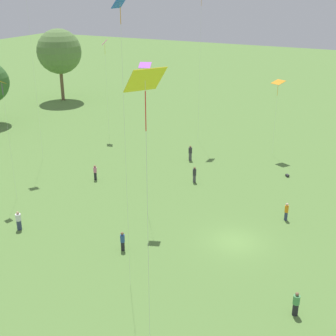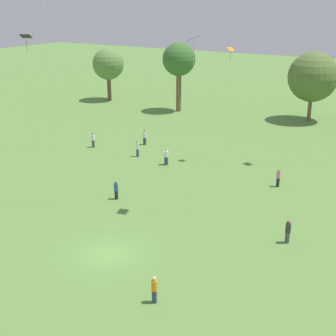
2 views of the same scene
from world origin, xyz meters
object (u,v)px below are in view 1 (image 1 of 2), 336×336
person_4 (286,212)px  kite_3 (105,46)px  person_1 (95,173)px  person_0 (194,175)px  kite_2 (3,91)px  kite_5 (145,94)px  person_8 (296,304)px  kite_4 (145,72)px  kite_7 (121,21)px  person_5 (123,241)px  person_2 (19,221)px  picnic_bag_0 (287,176)px  kite_0 (278,84)px  person_11 (190,153)px

person_4 → kite_3: kite_3 is taller
person_1 → kite_3: size_ratio=0.13×
person_0 → kite_2: size_ratio=0.15×
person_1 → kite_5: (-23.39, -19.19, 15.21)m
person_1 → person_4: bearing=-154.7°
person_4 → person_8: bearing=22.3°
person_1 → kite_4: (-4.19, -8.58, 11.98)m
kite_3 → kite_5: (-37.66, -26.70, 4.20)m
person_0 → kite_7: kite_7 is taller
person_5 → person_8: bearing=-35.6°
kite_3 → person_5: bearing=49.6°
person_5 → kite_5: kite_5 is taller
person_2 → person_5: bearing=-20.1°
person_0 → kite_4: kite_4 is taller
picnic_bag_0 → person_5: bearing=158.1°
person_5 → kite_0: bearing=51.0°
person_0 → person_11: person_11 is taller
person_0 → kite_3: bearing=-44.4°
person_2 → kite_0: (27.77, -14.61, 7.84)m
person_0 → person_5: (-14.74, -0.20, -0.05)m
person_11 → kite_0: 12.90m
person_2 → picnic_bag_0: 28.03m
person_1 → person_4: person_1 is taller
kite_2 → kite_5: size_ratio=0.68×
kite_0 → person_0: bearing=-40.4°
person_5 → kite_3: (24.95, 17.39, 11.04)m
person_11 → kite_0: size_ratio=0.20×
person_1 → kite_3: (14.26, 7.51, 11.01)m
kite_0 → kite_7: 31.77m
kite_5 → picnic_bag_0: 36.89m
kite_0 → picnic_bag_0: bearing=10.8°
kite_5 → kite_4: bearing=-71.7°
person_1 → picnic_bag_0: size_ratio=3.29×
person_0 → kite_4: (-8.25, 1.10, 11.96)m
person_4 → person_8: size_ratio=0.98×
person_8 → kite_7: kite_7 is taller
person_4 → kite_3: size_ratio=0.13×
person_11 → kite_4: bearing=-135.9°
person_2 → kite_0: kite_0 is taller
person_8 → person_1: bearing=38.5°
kite_5 → person_11: bearing=-80.0°
kite_2 → kite_3: (21.41, 3.20, 1.26)m
person_5 → picnic_bag_0: person_5 is taller
person_11 → kite_2: bearing=-176.6°
kite_4 → kite_7: bearing=-41.8°
person_2 → kite_7: bearing=-38.2°
person_2 → kite_2: 11.71m
person_2 → person_0: bearing=32.9°
person_1 → kite_0: 23.22m
person_5 → kite_4: kite_4 is taller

